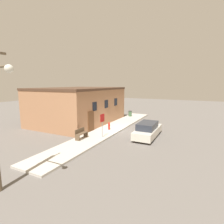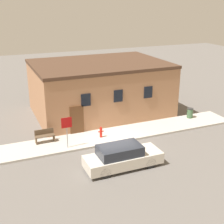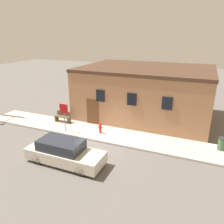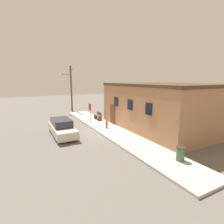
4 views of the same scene
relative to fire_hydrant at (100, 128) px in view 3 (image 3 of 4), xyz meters
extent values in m
plane|color=#66605B|center=(0.45, -1.16, -0.54)|extent=(80.00, 80.00, 0.00)
cube|color=#BCB7AD|center=(0.45, 0.10, -0.46)|extent=(20.36, 2.54, 0.15)
cube|color=#A87551|center=(1.91, 5.22, 1.52)|extent=(10.72, 7.69, 4.13)
cube|color=#4C3323|center=(1.91, 5.22, 3.71)|extent=(10.82, 7.79, 0.24)
cube|color=black|center=(-0.59, 1.34, 2.02)|extent=(0.70, 0.08, 0.90)
cube|color=black|center=(1.91, 1.34, 2.02)|extent=(0.70, 0.08, 0.90)
cube|color=black|center=(4.41, 1.34, 2.02)|extent=(0.70, 0.08, 0.90)
cube|color=brown|center=(-1.31, 1.34, 0.56)|extent=(1.00, 0.08, 2.20)
cylinder|color=red|center=(0.00, 0.00, -0.06)|extent=(0.18, 0.18, 0.65)
sphere|color=red|center=(0.00, 0.00, 0.31)|extent=(0.16, 0.16, 0.16)
cylinder|color=red|center=(-0.14, 0.00, 0.03)|extent=(0.10, 0.08, 0.08)
cylinder|color=red|center=(0.14, 0.00, 0.03)|extent=(0.10, 0.08, 0.08)
cylinder|color=gray|center=(-2.58, -0.67, 0.65)|extent=(0.06, 0.06, 2.09)
cube|color=red|center=(-2.58, -0.69, 1.35)|extent=(0.69, 0.02, 0.69)
cube|color=brown|center=(-4.36, 0.69, -0.16)|extent=(0.08, 0.44, 0.46)
cube|color=brown|center=(-3.16, 0.69, -0.16)|extent=(0.08, 0.44, 0.46)
cube|color=brown|center=(-3.76, 0.69, 0.09)|extent=(1.28, 0.44, 0.04)
cube|color=brown|center=(-3.76, 0.89, 0.30)|extent=(1.28, 0.04, 0.37)
cylinder|color=#426642|center=(8.04, 0.75, -0.02)|extent=(0.47, 0.47, 0.74)
cylinder|color=#2D2D2D|center=(8.04, 0.75, 0.38)|extent=(0.49, 0.49, 0.06)
cylinder|color=black|center=(1.20, -3.41, -0.21)|extent=(0.66, 0.20, 0.66)
cylinder|color=black|center=(1.20, -4.85, -0.21)|extent=(0.66, 0.20, 0.66)
cylinder|color=black|center=(-1.61, -3.41, -0.21)|extent=(0.66, 0.20, 0.66)
cylinder|color=black|center=(-1.61, -4.85, -0.21)|extent=(0.66, 0.20, 0.66)
cube|color=beige|center=(-0.21, -4.13, -0.04)|extent=(4.54, 1.64, 0.65)
cube|color=#282D38|center=(-0.43, -4.13, 0.58)|extent=(2.50, 1.44, 0.58)
camera|label=1|loc=(-15.55, -8.15, 4.30)|focal=28.00mm
camera|label=2|loc=(-7.06, -18.65, 8.69)|focal=50.00mm
camera|label=3|loc=(6.46, -13.06, 6.45)|focal=35.00mm
camera|label=4|loc=(14.49, -7.10, 4.19)|focal=28.00mm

